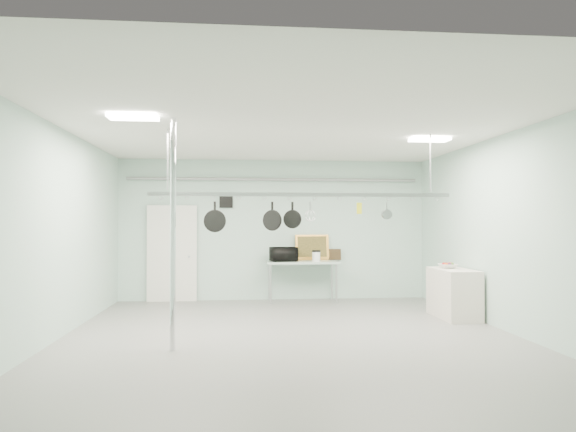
{
  "coord_description": "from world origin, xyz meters",
  "views": [
    {
      "loc": [
        -0.78,
        -7.76,
        1.74
      ],
      "look_at": [
        0.04,
        1.0,
        1.87
      ],
      "focal_mm": 32.0,
      "sensor_mm": 36.0,
      "label": 1
    }
  ],
  "objects": [
    {
      "name": "right_wall",
      "position": [
        3.49,
        0.0,
        1.6
      ],
      "size": [
        0.02,
        8.0,
        3.2
      ],
      "primitive_type": "cube",
      "color": "#AACCBD",
      "rests_on": "floor"
    },
    {
      "name": "conduit_pipe",
      "position": [
        0.0,
        3.9,
        2.75
      ],
      "size": [
        6.6,
        0.07,
        0.07
      ],
      "primitive_type": "cylinder",
      "rotation": [
        0.0,
        1.57,
        0.0
      ],
      "color": "gray",
      "rests_on": "back_wall"
    },
    {
      "name": "painting_large",
      "position": [
        0.87,
        3.9,
        1.2
      ],
      "size": [
        0.79,
        0.19,
        0.58
      ],
      "primitive_type": "cube",
      "rotation": [
        -0.14,
        0.0,
        0.08
      ],
      "color": "#C58735",
      "rests_on": "prep_table"
    },
    {
      "name": "wall_vent",
      "position": [
        -1.1,
        3.97,
        2.25
      ],
      "size": [
        0.3,
        0.04,
        0.3
      ],
      "primitive_type": "cube",
      "color": "black",
      "rests_on": "back_wall"
    },
    {
      "name": "skillet_mid",
      "position": [
        -0.28,
        0.3,
        1.86
      ],
      "size": [
        0.31,
        0.21,
        0.46
      ],
      "primitive_type": null,
      "rotation": [
        0.0,
        0.0,
        -0.51
      ],
      "color": "black",
      "rests_on": "pot_rack"
    },
    {
      "name": "grater",
      "position": [
        1.12,
        0.3,
        1.98
      ],
      "size": [
        0.08,
        0.03,
        0.2
      ],
      "primitive_type": null,
      "rotation": [
        0.0,
        0.0,
        0.24
      ],
      "color": "#CDD419",
      "rests_on": "pot_rack"
    },
    {
      "name": "chrome_pole",
      "position": [
        -1.7,
        -0.6,
        1.6
      ],
      "size": [
        0.08,
        0.08,
        3.2
      ],
      "primitive_type": "cylinder",
      "color": "silver",
      "rests_on": "floor"
    },
    {
      "name": "light_panel_left",
      "position": [
        -2.2,
        -0.8,
        3.16
      ],
      "size": [
        0.65,
        0.3,
        0.05
      ],
      "primitive_type": "cube",
      "color": "white",
      "rests_on": "ceiling"
    },
    {
      "name": "side_cabinet",
      "position": [
        3.15,
        1.4,
        0.45
      ],
      "size": [
        0.6,
        1.2,
        0.9
      ],
      "primitive_type": "cube",
      "color": "silver",
      "rests_on": "floor"
    },
    {
      "name": "floor",
      "position": [
        0.0,
        0.0,
        0.0
      ],
      "size": [
        8.0,
        8.0,
        0.0
      ],
      "primitive_type": "plane",
      "color": "gray",
      "rests_on": "ground"
    },
    {
      "name": "coffee_canister",
      "position": [
        0.89,
        3.43,
        1.01
      ],
      "size": [
        0.23,
        0.23,
        0.21
      ],
      "primitive_type": "cylinder",
      "rotation": [
        0.0,
        0.0,
        0.41
      ],
      "color": "white",
      "rests_on": "prep_table"
    },
    {
      "name": "fruit_bowl",
      "position": [
        3.11,
        1.56,
        0.94
      ],
      "size": [
        0.38,
        0.38,
        0.08
      ],
      "primitive_type": "imported",
      "rotation": [
        0.0,
        0.0,
        0.12
      ],
      "color": "silver",
      "rests_on": "side_cabinet"
    },
    {
      "name": "fruit_cluster",
      "position": [
        3.11,
        1.56,
        0.98
      ],
      "size": [
        0.24,
        0.24,
        0.09
      ],
      "primitive_type": null,
      "color": "#AF101D",
      "rests_on": "fruit_bowl"
    },
    {
      "name": "pot_rack",
      "position": [
        0.2,
        0.3,
        2.23
      ],
      "size": [
        4.8,
        0.06,
        1.0
      ],
      "color": "#B7B7BC",
      "rests_on": "ceiling"
    },
    {
      "name": "painting_small",
      "position": [
        1.38,
        3.9,
        1.03
      ],
      "size": [
        0.3,
        0.1,
        0.25
      ],
      "primitive_type": "cube",
      "rotation": [
        -0.17,
        0.0,
        -0.04
      ],
      "color": "#312211",
      "rests_on": "prep_table"
    },
    {
      "name": "light_panel_right",
      "position": [
        2.4,
        0.6,
        3.16
      ],
      "size": [
        0.65,
        0.3,
        0.05
      ],
      "primitive_type": "cube",
      "color": "white",
      "rests_on": "ceiling"
    },
    {
      "name": "back_wall",
      "position": [
        0.0,
        3.99,
        1.6
      ],
      "size": [
        7.0,
        0.02,
        3.2
      ],
      "primitive_type": "cube",
      "color": "#AACCBD",
      "rests_on": "floor"
    },
    {
      "name": "skillet_left",
      "position": [
        -1.17,
        0.3,
        1.85
      ],
      "size": [
        0.35,
        0.12,
        0.47
      ],
      "primitive_type": null,
      "rotation": [
        0.0,
        0.0,
        -0.18
      ],
      "color": "black",
      "rests_on": "pot_rack"
    },
    {
      "name": "skillet_right",
      "position": [
        0.04,
        0.3,
        1.89
      ],
      "size": [
        0.29,
        0.15,
        0.39
      ],
      "primitive_type": null,
      "rotation": [
        0.0,
        0.0,
        -0.31
      ],
      "color": "black",
      "rests_on": "pot_rack"
    },
    {
      "name": "microwave",
      "position": [
        0.18,
        3.54,
        1.06
      ],
      "size": [
        0.63,
        0.49,
        0.31
      ],
      "primitive_type": "imported",
      "rotation": [
        0.0,
        0.0,
        3.35
      ],
      "color": "black",
      "rests_on": "prep_table"
    },
    {
      "name": "whisk",
      "position": [
        0.33,
        0.3,
        1.9
      ],
      "size": [
        0.23,
        0.23,
        0.37
      ],
      "primitive_type": null,
      "rotation": [
        0.0,
        0.0,
        0.42
      ],
      "color": "#B0AFB4",
      "rests_on": "pot_rack"
    },
    {
      "name": "door",
      "position": [
        -2.3,
        3.94,
        1.05
      ],
      "size": [
        1.1,
        0.1,
        2.2
      ],
      "primitive_type": "cube",
      "color": "silver",
      "rests_on": "floor"
    },
    {
      "name": "ceiling",
      "position": [
        0.0,
        0.0,
        3.19
      ],
      "size": [
        7.0,
        8.0,
        0.02
      ],
      "primitive_type": "cube",
      "color": "silver",
      "rests_on": "back_wall"
    },
    {
      "name": "prep_table",
      "position": [
        0.6,
        3.6,
        0.83
      ],
      "size": [
        1.6,
        0.7,
        0.91
      ],
      "color": "#9FBBAC",
      "rests_on": "floor"
    },
    {
      "name": "saucepan",
      "position": [
        1.57,
        0.3,
        1.94
      ],
      "size": [
        0.18,
        0.15,
        0.29
      ],
      "primitive_type": null,
      "rotation": [
        0.0,
        0.0,
        -0.38
      ],
      "color": "#A5A5A9",
      "rests_on": "pot_rack"
    }
  ]
}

